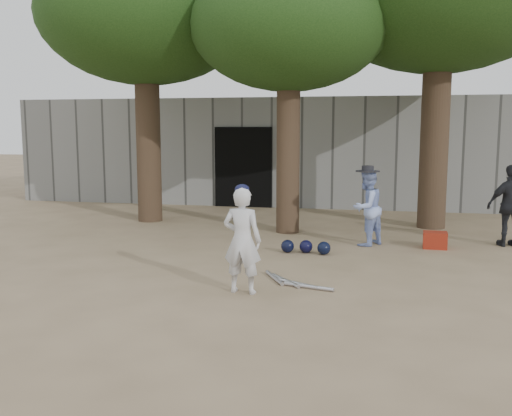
% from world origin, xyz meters
% --- Properties ---
extents(ground, '(70.00, 70.00, 0.00)m').
position_xyz_m(ground, '(0.00, 0.00, 0.00)').
color(ground, '#937C5E').
rests_on(ground, ground).
extents(boy_player, '(0.54, 0.38, 1.41)m').
position_xyz_m(boy_player, '(0.70, -0.33, 0.71)').
color(boy_player, silver).
rests_on(boy_player, ground).
extents(spectator_blue, '(0.84, 0.87, 1.41)m').
position_xyz_m(spectator_blue, '(2.24, 3.15, 0.71)').
color(spectator_blue, '#96ADE9').
rests_on(spectator_blue, ground).
extents(spectator_dark, '(0.95, 0.56, 1.51)m').
position_xyz_m(spectator_dark, '(4.84, 3.62, 0.76)').
color(spectator_dark, black).
rests_on(spectator_dark, ground).
extents(red_bag, '(0.44, 0.34, 0.30)m').
position_xyz_m(red_bag, '(3.48, 3.14, 0.15)').
color(red_bag, maroon).
rests_on(red_bag, ground).
extents(back_building, '(16.00, 5.24, 3.00)m').
position_xyz_m(back_building, '(-0.00, 10.33, 1.50)').
color(back_building, gray).
rests_on(back_building, ground).
extents(helmet_row, '(0.87, 0.30, 0.23)m').
position_xyz_m(helmet_row, '(1.23, 2.22, 0.11)').
color(helmet_row, black).
rests_on(helmet_row, ground).
extents(bat_pile, '(1.09, 0.81, 0.06)m').
position_xyz_m(bat_pile, '(1.27, 0.21, 0.03)').
color(bat_pile, '#B1AFB6').
rests_on(bat_pile, ground).
extents(tree_row, '(11.40, 5.80, 6.69)m').
position_xyz_m(tree_row, '(0.74, 5.02, 4.69)').
color(tree_row, brown).
rests_on(tree_row, ground).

